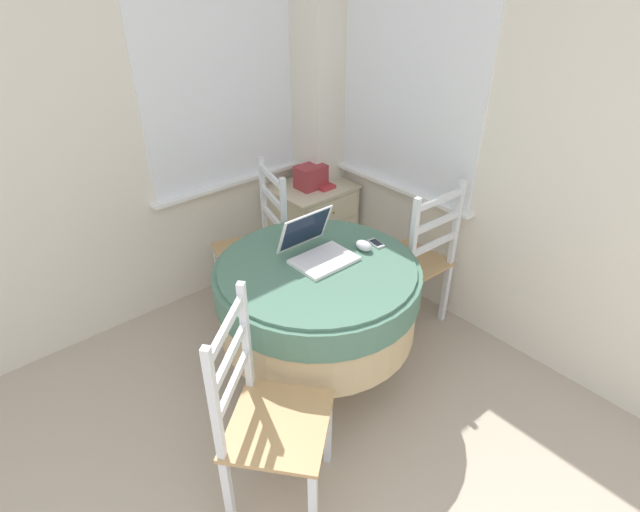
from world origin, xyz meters
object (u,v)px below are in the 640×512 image
laptop (317,249)px  storage_box (311,177)px  cell_phone (376,243)px  round_dining_table (317,293)px  dining_chair_near_right_window (414,261)px  corner_cabinet (313,226)px  dining_chair_near_back_window (256,248)px  book_on_cabinet (319,184)px  dining_chair_camera_near (267,419)px  computer_mouse (364,246)px

laptop → storage_box: size_ratio=1.54×
laptop → cell_phone: size_ratio=2.90×
round_dining_table → dining_chair_near_right_window: dining_chair_near_right_window is taller
round_dining_table → storage_box: (0.74, 0.93, 0.18)m
laptop → dining_chair_near_right_window: bearing=-7.3°
storage_box → corner_cabinet: bearing=20.0°
dining_chair_near_right_window → storage_box: bearing=91.9°
cell_phone → corner_cabinet: (0.37, 0.98, -0.42)m
dining_chair_near_back_window → round_dining_table: bearing=-99.4°
dining_chair_near_back_window → dining_chair_near_right_window: bearing=-50.8°
round_dining_table → book_on_cabinet: bearing=48.6°
dining_chair_near_back_window → storage_box: 0.70m
corner_cabinet → book_on_cabinet: book_on_cabinet is taller
laptop → book_on_cabinet: 1.15m
storage_box → book_on_cabinet: storage_box is taller
dining_chair_near_back_window → storage_box: (0.62, 0.17, 0.28)m
cell_phone → dining_chair_camera_near: (-1.03, -0.38, -0.29)m
dining_chair_near_right_window → storage_box: dining_chair_near_right_window is taller
dining_chair_near_right_window → book_on_cabinet: bearing=88.0°
corner_cabinet → round_dining_table: bearing=-129.1°
corner_cabinet → book_on_cabinet: bearing=-20.3°
computer_mouse → dining_chair_near_right_window: size_ratio=0.10×
corner_cabinet → storage_box: storage_box is taller
round_dining_table → dining_chair_near_back_window: dining_chair_near_back_window is taller
cell_phone → book_on_cabinet: 1.06m
dining_chair_near_back_window → dining_chair_near_right_window: same height
dining_chair_near_right_window → corner_cabinet: size_ratio=1.51×
laptop → storage_box: (0.69, 0.87, -0.05)m
computer_mouse → storage_box: size_ratio=0.50×
dining_chair_near_back_window → book_on_cabinet: (0.68, 0.16, 0.21)m
corner_cabinet → storage_box: bearing=-160.0°
dining_chair_near_right_window → book_on_cabinet: size_ratio=4.11×
corner_cabinet → storage_box: 0.42m
round_dining_table → cell_phone: bearing=-7.6°
cell_phone → laptop: bearing=162.1°
dining_chair_near_back_window → corner_cabinet: dining_chair_near_back_window is taller
round_dining_table → computer_mouse: 0.36m
dining_chair_near_back_window → storage_box: size_ratio=4.84×
laptop → book_on_cabinet: laptop is taller
dining_chair_near_right_window → book_on_cabinet: dining_chair_near_right_window is taller
book_on_cabinet → cell_phone: bearing=-113.6°
corner_cabinet → book_on_cabinet: (0.05, -0.02, 0.34)m
computer_mouse → dining_chair_camera_near: 1.06m
dining_chair_camera_near → corner_cabinet: 1.97m
round_dining_table → laptop: 0.24m
computer_mouse → book_on_cabinet: bearing=61.8°
dining_chair_camera_near → storage_box: 1.96m
computer_mouse → dining_chair_camera_near: bearing=-157.9°
cell_phone → book_on_cabinet: (0.42, 0.97, -0.08)m
computer_mouse → storage_box: bearing=65.2°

